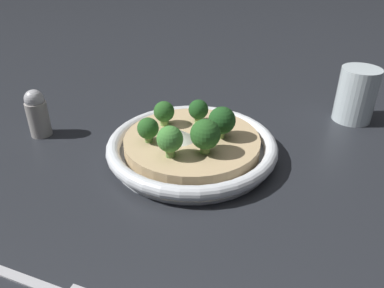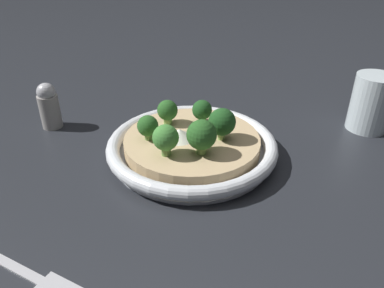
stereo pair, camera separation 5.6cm
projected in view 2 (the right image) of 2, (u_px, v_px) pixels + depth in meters
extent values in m
plane|color=#23262B|center=(192.00, 156.00, 0.57)|extent=(6.00, 6.00, 0.00)
cylinder|color=silver|center=(192.00, 153.00, 0.57)|extent=(0.23, 0.23, 0.01)
torus|color=silver|center=(192.00, 145.00, 0.56)|extent=(0.25, 0.25, 0.02)
cylinder|color=tan|center=(192.00, 144.00, 0.56)|extent=(0.20, 0.20, 0.02)
cone|color=white|center=(180.00, 134.00, 0.55)|extent=(0.04, 0.04, 0.02)
cylinder|color=#84A856|center=(222.00, 133.00, 0.54)|extent=(0.02, 0.02, 0.02)
sphere|color=#1E4C1E|center=(222.00, 122.00, 0.53)|extent=(0.04, 0.04, 0.04)
cylinder|color=#668E47|center=(148.00, 134.00, 0.54)|extent=(0.02, 0.02, 0.02)
sphere|color=#285B23|center=(148.00, 126.00, 0.54)|extent=(0.03, 0.03, 0.03)
cylinder|color=#759E4C|center=(201.00, 147.00, 0.51)|extent=(0.02, 0.02, 0.02)
sphere|color=#285B23|center=(202.00, 135.00, 0.50)|extent=(0.04, 0.04, 0.04)
cylinder|color=#759E4C|center=(202.00, 118.00, 0.59)|extent=(0.02, 0.02, 0.02)
sphere|color=#1E4C1E|center=(202.00, 110.00, 0.58)|extent=(0.03, 0.03, 0.03)
cylinder|color=#759E4C|center=(168.00, 119.00, 0.59)|extent=(0.02, 0.02, 0.02)
sphere|color=#285B23|center=(167.00, 110.00, 0.58)|extent=(0.03, 0.03, 0.03)
cylinder|color=#668E47|center=(167.00, 149.00, 0.51)|extent=(0.02, 0.02, 0.02)
sphere|color=#428438|center=(166.00, 138.00, 0.50)|extent=(0.04, 0.04, 0.04)
cylinder|color=silver|center=(371.00, 103.00, 0.62)|extent=(0.07, 0.07, 0.10)
cube|color=#B7B7BC|center=(2.00, 260.00, 0.39)|extent=(0.03, 0.11, 0.00)
cylinder|color=#9E9993|center=(50.00, 111.00, 0.64)|extent=(0.03, 0.03, 0.06)
sphere|color=#B2B2B7|center=(46.00, 92.00, 0.62)|extent=(0.03, 0.03, 0.03)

